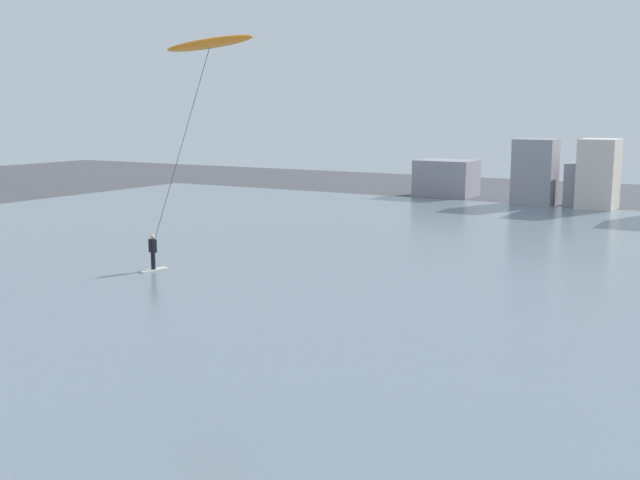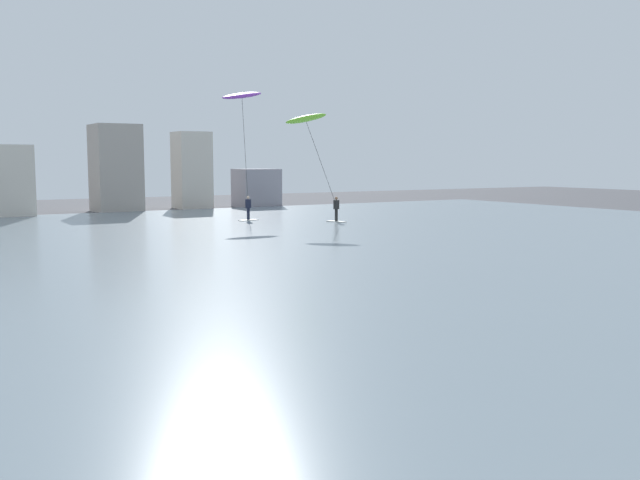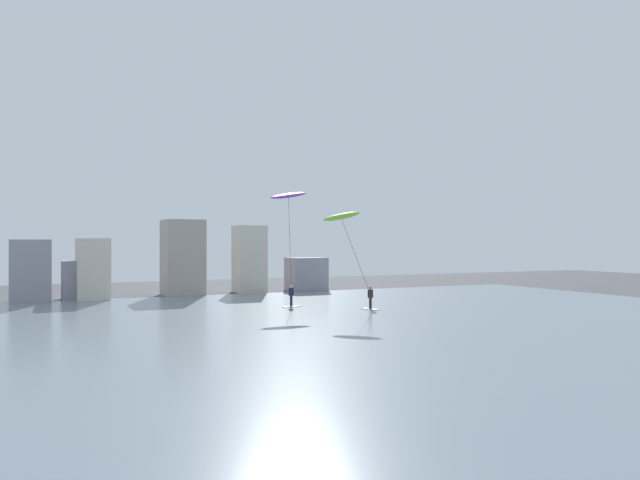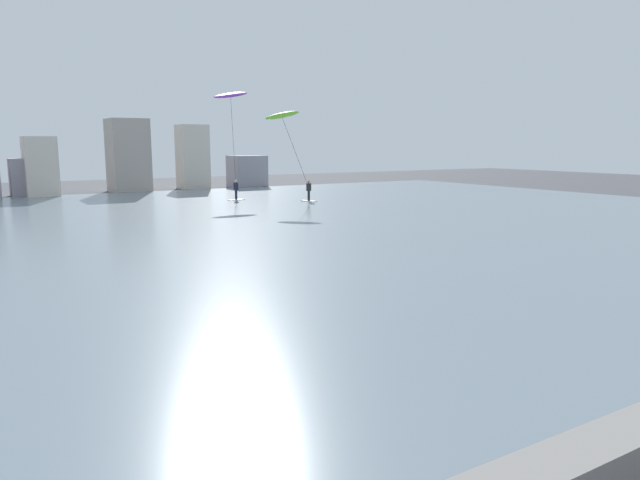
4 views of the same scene
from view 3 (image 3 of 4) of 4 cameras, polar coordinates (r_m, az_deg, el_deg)
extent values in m
cube|color=slate|center=(29.32, -13.80, -9.77)|extent=(84.00, 52.00, 0.10)
cube|color=gray|center=(54.91, -25.54, -2.64)|extent=(3.10, 2.59, 5.13)
cube|color=gray|center=(55.82, -21.37, -3.53)|extent=(3.39, 2.92, 3.33)
cube|color=beige|center=(55.00, -20.57, -2.59)|extent=(2.62, 3.54, 5.24)
cube|color=#A89E93|center=(57.47, -12.77, -1.63)|extent=(3.50, 3.85, 6.97)
cube|color=beige|center=(59.89, -6.65, -1.78)|extent=(2.81, 2.78, 6.54)
cube|color=gray|center=(61.37, -1.31, -3.23)|extent=(3.52, 3.22, 3.36)
cube|color=silver|center=(45.28, -2.72, -6.28)|extent=(1.47, 0.79, 0.06)
cylinder|color=#191E33|center=(45.23, -2.72, -5.75)|extent=(0.20, 0.20, 0.78)
cube|color=#191E33|center=(45.17, -2.72, -4.88)|extent=(0.30, 0.39, 0.60)
sphere|color=beige|center=(45.14, -2.72, -4.36)|extent=(0.20, 0.20, 0.20)
cylinder|color=#333333|center=(46.54, -2.85, -0.31)|extent=(1.00, 2.92, 7.30)
ellipsoid|color=purple|center=(48.21, -2.97, 4.21)|extent=(3.74, 2.13, 1.02)
cube|color=silver|center=(43.75, 4.76, -6.49)|extent=(0.82, 1.47, 0.06)
cylinder|color=black|center=(43.70, 4.76, -5.94)|extent=(0.20, 0.20, 0.78)
cube|color=black|center=(43.64, 4.76, -5.04)|extent=(0.39, 0.31, 0.60)
sphere|color=#9E7051|center=(43.61, 4.76, -4.51)|extent=(0.20, 0.20, 0.20)
cylinder|color=#333333|center=(42.41, 3.43, -1.65)|extent=(2.83, 0.95, 5.34)
ellipsoid|color=#7AD133|center=(41.37, 2.02, 2.22)|extent=(2.65, 1.88, 1.00)
camera|label=1|loc=(16.56, 83.01, 7.89)|focal=43.19mm
camera|label=2|loc=(3.96, -146.88, -11.74)|focal=40.34mm
camera|label=4|loc=(2.84, -165.35, -6.79)|focal=32.91mm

